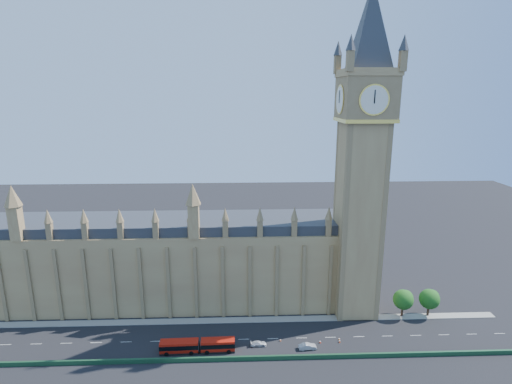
{
  "coord_description": "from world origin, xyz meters",
  "views": [
    {
      "loc": [
        3.71,
        -96.73,
        65.39
      ],
      "look_at": [
        7.75,
        10.0,
        39.19
      ],
      "focal_mm": 28.0,
      "sensor_mm": 36.0,
      "label": 1
    }
  ],
  "objects_px": {
    "red_bus": "(198,346)",
    "car_grey": "(221,346)",
    "car_silver": "(308,346)",
    "car_white": "(258,344)"
  },
  "relations": [
    {
      "from": "car_silver",
      "to": "car_grey",
      "type": "bearing_deg",
      "value": 83.39
    },
    {
      "from": "red_bus",
      "to": "car_white",
      "type": "xyz_separation_m",
      "value": [
        15.98,
        1.89,
        -1.11
      ]
    },
    {
      "from": "car_white",
      "to": "car_silver",
      "type": "bearing_deg",
      "value": -103.19
    },
    {
      "from": "red_bus",
      "to": "car_silver",
      "type": "relative_size",
      "value": 4.12
    },
    {
      "from": "car_silver",
      "to": "car_white",
      "type": "xyz_separation_m",
      "value": [
        -12.87,
        1.94,
        -0.15
      ]
    },
    {
      "from": "red_bus",
      "to": "car_grey",
      "type": "distance_m",
      "value": 6.24
    },
    {
      "from": "red_bus",
      "to": "car_grey",
      "type": "height_order",
      "value": "red_bus"
    },
    {
      "from": "red_bus",
      "to": "car_grey",
      "type": "xyz_separation_m",
      "value": [
        6.07,
        1.03,
        -1.03
      ]
    },
    {
      "from": "red_bus",
      "to": "car_silver",
      "type": "xyz_separation_m",
      "value": [
        28.85,
        -0.05,
        -0.96
      ]
    },
    {
      "from": "car_grey",
      "to": "red_bus",
      "type": "bearing_deg",
      "value": 97.61
    }
  ]
}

